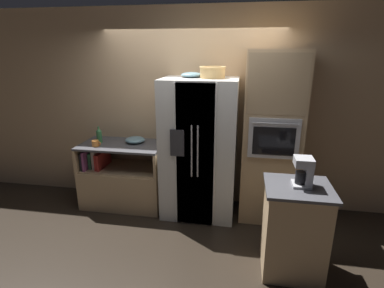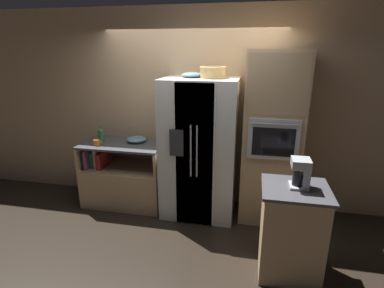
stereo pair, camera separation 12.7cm
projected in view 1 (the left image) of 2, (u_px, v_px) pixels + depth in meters
ground_plane at (186, 213)px, 4.28m from camera, size 20.00×20.00×0.00m
wall_back at (192, 110)px, 4.32m from camera, size 12.00×0.06×2.80m
counter_left at (124, 182)px, 4.46m from camera, size 1.18×0.67×0.94m
refrigerator at (199, 149)px, 4.05m from camera, size 0.98×0.78×1.88m
wall_oven at (271, 138)px, 3.91m from camera, size 0.73×0.67×2.24m
island_counter at (294, 229)px, 3.04m from camera, size 0.64×0.59×0.97m
wicker_basket at (213, 72)px, 3.76m from camera, size 0.33×0.33×0.14m
fruit_bowl at (192, 75)px, 3.87m from camera, size 0.28×0.28×0.07m
bottle_tall at (99, 135)px, 4.31m from camera, size 0.08×0.08×0.24m
mug at (96, 143)px, 4.17m from camera, size 0.13×0.09×0.09m
mixing_bowl at (135, 140)px, 4.33m from camera, size 0.28×0.28×0.08m
coffee_maker at (305, 171)px, 2.86m from camera, size 0.17×0.19×0.29m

